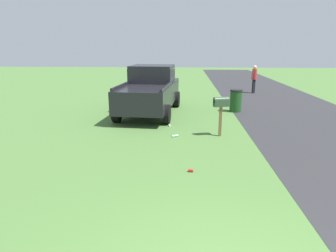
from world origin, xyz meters
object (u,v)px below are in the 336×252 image
(pickup_truck, at_px, (151,88))
(trash_bin, at_px, (236,101))
(pedestrian, at_px, (254,77))
(mailbox, at_px, (221,105))

(pickup_truck, relative_size, trash_bin, 5.32)
(pickup_truck, xyz_separation_m, pedestrian, (6.23, -5.89, -0.09))
(mailbox, bearing_deg, pedestrian, -33.89)
(mailbox, distance_m, trash_bin, 4.17)
(mailbox, height_order, pickup_truck, pickup_truck)
(mailbox, distance_m, pickup_truck, 4.45)
(mailbox, relative_size, pedestrian, 0.76)
(pickup_truck, height_order, trash_bin, pickup_truck)
(mailbox, height_order, pedestrian, pedestrian)
(trash_bin, distance_m, pedestrian, 6.14)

